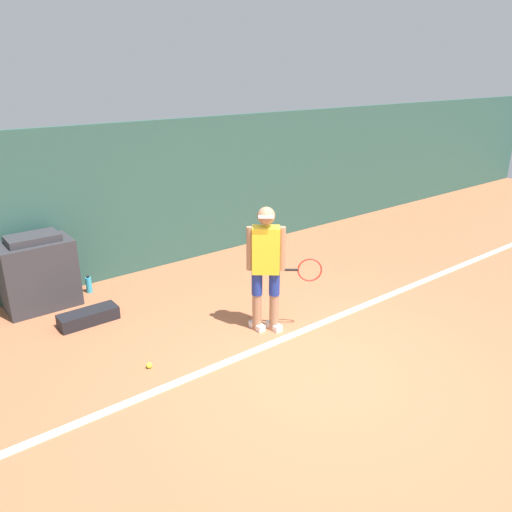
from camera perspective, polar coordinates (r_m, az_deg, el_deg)
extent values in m
plane|color=#B76642|center=(5.86, 6.95, -12.68)|extent=(24.00, 24.00, 0.00)
cube|color=#2D564C|center=(8.41, -12.00, 6.61)|extent=(24.00, 0.10, 2.44)
cube|color=white|center=(6.31, 2.23, -9.80)|extent=(21.60, 0.10, 0.01)
cylinder|color=#A37556|center=(6.50, 0.11, -6.38)|extent=(0.12, 0.12, 0.50)
cylinder|color=navy|center=(6.32, 0.11, -3.13)|extent=(0.14, 0.14, 0.31)
cube|color=white|center=(6.59, 0.11, -8.00)|extent=(0.10, 0.24, 0.08)
cylinder|color=#A37556|center=(6.50, 2.06, -6.39)|extent=(0.12, 0.12, 0.50)
cylinder|color=navy|center=(6.32, 2.11, -3.15)|extent=(0.14, 0.14, 0.31)
cube|color=white|center=(6.59, 2.04, -8.01)|extent=(0.10, 0.24, 0.08)
cube|color=yellow|center=(6.15, 1.14, 0.70)|extent=(0.39, 0.37, 0.59)
sphere|color=#A37556|center=(6.02, 1.17, 4.61)|extent=(0.22, 0.22, 0.22)
cube|color=white|center=(5.91, 1.17, 4.53)|extent=(0.22, 0.21, 0.02)
cylinder|color=#A37556|center=(6.15, -0.69, 0.86)|extent=(0.09, 0.09, 0.56)
cylinder|color=#A37556|center=(6.15, 2.98, 0.83)|extent=(0.09, 0.09, 0.56)
cylinder|color=black|center=(6.25, 3.89, -1.59)|extent=(0.18, 0.16, 0.03)
torus|color=red|center=(6.27, 6.17, -1.60)|extent=(0.25, 0.21, 0.31)
sphere|color=#D1E533|center=(5.94, -12.11, -12.13)|extent=(0.07, 0.07, 0.07)
cube|color=#333338|center=(7.64, -23.59, -1.96)|extent=(0.97, 0.61, 0.97)
cube|color=#333338|center=(7.47, -24.18, 1.85)|extent=(0.68, 0.43, 0.10)
cube|color=black|center=(7.08, -18.60, -6.61)|extent=(0.77, 0.29, 0.18)
cylinder|color=#33ADD6|center=(7.99, -18.57, -3.15)|extent=(0.09, 0.09, 0.24)
cylinder|color=black|center=(7.94, -18.67, -2.26)|extent=(0.05, 0.05, 0.02)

